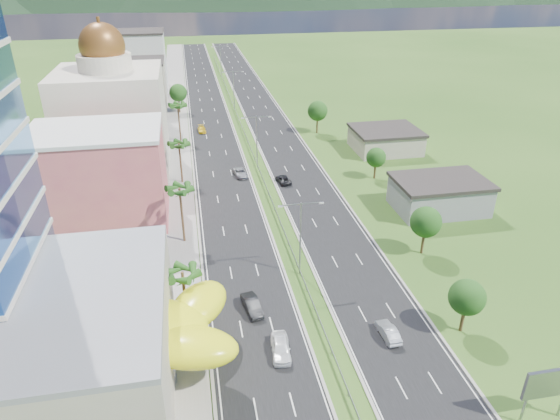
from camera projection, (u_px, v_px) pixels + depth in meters
ground at (318, 320)px, 60.37m from camera, size 500.00×500.00×0.00m
road_left at (209, 116)px, 137.97m from camera, size 11.00×260.00×0.04m
road_right at (263, 113)px, 140.46m from camera, size 11.00×260.00×0.04m
sidewalk_left at (175, 118)px, 136.38m from camera, size 7.00×260.00×0.12m
median_guardrail at (244, 132)px, 123.17m from camera, size 0.10×216.06×0.76m
streetlight_median_b at (300, 231)px, 66.08m from camera, size 6.04×0.25×11.00m
streetlight_median_c at (257, 136)px, 101.13m from camera, size 6.04×0.25×11.00m
streetlight_median_d at (234, 86)px, 140.55m from camera, size 6.04×0.25×11.00m
streetlight_median_e at (221, 58)px, 179.98m from camera, size 6.04×0.25×11.00m
mall_podium at (9, 355)px, 47.31m from camera, size 30.00×24.00×11.00m
lime_canopy at (141, 330)px, 51.28m from camera, size 18.00×15.00×7.40m
pink_shophouse at (101, 177)px, 80.36m from camera, size 20.00×15.00×15.00m
domed_building at (113, 115)px, 98.77m from camera, size 20.00×20.00×28.70m
midrise_grey at (130, 100)px, 122.36m from camera, size 16.00×15.00×16.00m
midrise_beige at (137, 86)px, 142.31m from camera, size 16.00×15.00×13.00m
midrise_white at (140, 62)px, 161.33m from camera, size 16.00×15.00×18.00m
billboard at (550, 385)px, 45.42m from camera, size 5.20×0.35×6.20m
shed_near at (439, 196)px, 85.79m from camera, size 15.00×10.00×5.00m
shed_far at (385, 141)px, 112.55m from camera, size 14.00×12.00×4.40m
palm_tree_b at (183, 276)px, 56.35m from camera, size 3.60×3.60×8.10m
palm_tree_c at (180, 191)px, 73.23m from camera, size 3.60×3.60×9.60m
palm_tree_d at (179, 146)px, 93.81m from camera, size 3.60×3.60×8.60m
palm_tree_e at (178, 107)px, 115.37m from camera, size 3.60×3.60×9.40m
leafy_tree_lfar at (178, 93)px, 138.51m from camera, size 4.90×4.90×8.05m
leafy_tree_ra at (467, 297)px, 56.49m from camera, size 4.20×4.20×6.90m
leafy_tree_rb at (426, 222)px, 71.70m from camera, size 4.55×4.55×7.47m
leafy_tree_rc at (376, 158)px, 97.09m from camera, size 3.85×3.85×6.33m
leafy_tree_rd at (318, 111)px, 122.17m from camera, size 4.90×4.90×8.05m
mountain_ridge at (258, 4)px, 464.61m from camera, size 860.00×140.00×90.00m
car_white_near_left at (281, 347)px, 54.80m from camera, size 2.47×5.18×1.71m
car_dark_left at (252, 305)px, 61.54m from camera, size 2.51×5.11×1.61m
car_silver_mid_left at (240, 173)px, 99.72m from camera, size 2.97×5.21×1.37m
car_yellow_far_left at (202, 129)px, 125.01m from camera, size 2.05×4.59×1.31m
car_silver_right at (388, 332)px, 57.28m from camera, size 1.77×4.50×1.46m
car_dark_far_right at (283, 179)px, 96.82m from camera, size 2.74×4.89×1.29m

